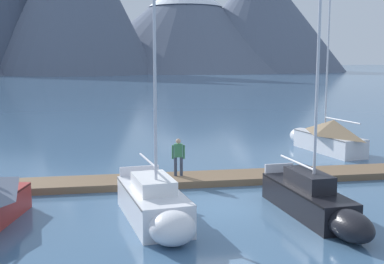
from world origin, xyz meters
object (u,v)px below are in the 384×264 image
at_px(sailboat_second_berth, 156,205).
at_px(sailboat_mid_dock_port, 315,201).
at_px(person_on_dock, 178,155).
at_px(sailboat_mid_dock_starboard, 326,136).

bearing_deg(sailboat_second_berth, sailboat_mid_dock_port, -6.84).
height_order(sailboat_second_berth, person_on_dock, sailboat_second_berth).
height_order(sailboat_second_berth, sailboat_mid_dock_starboard, sailboat_mid_dock_starboard).
bearing_deg(sailboat_mid_dock_port, sailboat_mid_dock_starboard, 60.73).
distance_m(sailboat_mid_dock_starboard, person_on_dock, 11.52).
distance_m(sailboat_second_berth, sailboat_mid_dock_starboard, 16.25).
bearing_deg(person_on_dock, sailboat_mid_dock_port, -59.59).
bearing_deg(sailboat_mid_dock_starboard, sailboat_mid_dock_port, -119.27).
bearing_deg(sailboat_second_berth, person_on_dock, 71.15).
bearing_deg(person_on_dock, sailboat_second_berth, -108.85).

